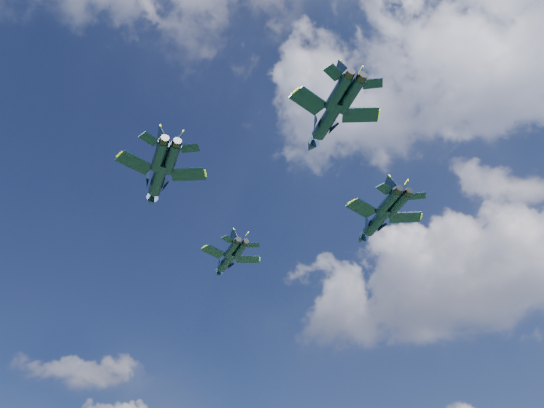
{
  "coord_description": "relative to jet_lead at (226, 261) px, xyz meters",
  "views": [
    {
      "loc": [
        35.7,
        -59.24,
        3.31
      ],
      "look_at": [
        -2.4,
        5.83,
        58.86
      ],
      "focal_mm": 40.0,
      "sensor_mm": 36.0,
      "label": 1
    }
  ],
  "objects": [
    {
      "name": "jet_lead",
      "position": [
        0.0,
        0.0,
        0.0
      ],
      "size": [
        13.63,
        11.32,
        3.44
      ],
      "rotation": [
        0.0,
        0.0,
        0.94
      ],
      "color": "black"
    },
    {
      "name": "jet_left",
      "position": [
        4.44,
        -24.96,
        -0.03
      ],
      "size": [
        15.92,
        14.43,
        4.14
      ],
      "rotation": [
        0.0,
        0.0,
        0.87
      ],
      "color": "black"
    },
    {
      "name": "jet_right",
      "position": [
        28.22,
        2.26,
        0.24
      ],
      "size": [
        15.69,
        14.39,
        4.1
      ],
      "rotation": [
        0.0,
        0.0,
        0.86
      ],
      "color": "black"
    },
    {
      "name": "jet_slot",
      "position": [
        31.98,
        -23.98,
        -0.63
      ],
      "size": [
        14.85,
        13.35,
        3.85
      ],
      "rotation": [
        0.0,
        0.0,
        0.88
      ],
      "color": "black"
    }
  ]
}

